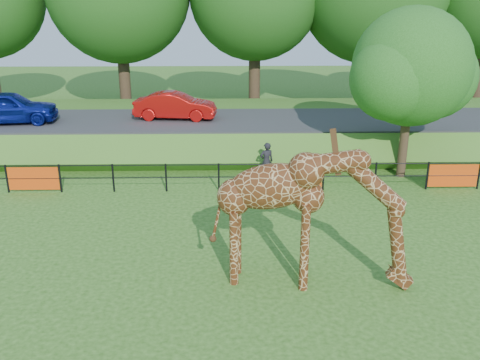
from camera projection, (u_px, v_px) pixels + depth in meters
The scene contains 9 objects.
ground at pixel (214, 306), 12.95m from camera, with size 90.00×90.00×0.00m, color #2A5314.
giraffe at pixel (312, 218), 13.39m from camera, with size 5.17×0.95×3.69m, color #4E2610, non-canonical shape.
perimeter_fence at pixel (219, 177), 20.31m from camera, with size 28.07×0.10×1.10m, color black, non-canonical shape.
embankment at pixel (221, 128), 27.35m from camera, with size 40.00×9.00×1.30m, color #2A5314.
road at pixel (221, 121), 25.70m from camera, with size 40.00×5.00×0.12m, color #2D2D30.
car_blue at pixel (8, 107), 24.74m from camera, with size 1.77×4.41×1.50m, color #122095.
car_red at pixel (175, 106), 25.61m from camera, with size 1.35×3.88×1.28m, color red.
visitor at pixel (267, 161), 21.47m from camera, with size 0.57×0.37×1.55m, color black.
tree_east at pixel (413, 72), 20.77m from camera, with size 5.40×4.71×6.76m.
Camera 1 is at (0.40, -11.21, 7.18)m, focal length 40.00 mm.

